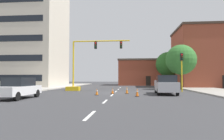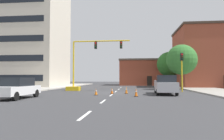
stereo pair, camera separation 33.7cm
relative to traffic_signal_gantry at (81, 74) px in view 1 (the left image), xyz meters
The scene contains 22 objects.
ground_plane 6.63m from the traffic_signal_gantry, 38.75° to the right, with size 160.00×160.00×0.00m, color #38383A.
sidewalk_left 9.05m from the traffic_signal_gantry, 152.26° to the left, with size 6.00×56.00×0.14m, color #B2ADA3.
sidewalk_right 18.12m from the traffic_signal_gantry, 13.14° to the left, with size 6.00×56.00×0.14m, color #9E998E.
lane_stripe_seg_0 18.69m from the traffic_signal_gantry, 74.78° to the right, with size 0.16×2.40×0.01m, color silver.
lane_stripe_seg_1 13.51m from the traffic_signal_gantry, 68.57° to the right, with size 0.16×2.40×0.01m, color silver.
lane_stripe_seg_2 8.74m from the traffic_signal_gantry, 54.82° to the right, with size 0.16×2.40×0.01m, color silver.
lane_stripe_seg_3 5.53m from the traffic_signal_gantry, 16.14° to the right, with size 0.16×2.40×0.01m, color silver.
lane_stripe_seg_4 6.73m from the traffic_signal_gantry, 40.02° to the left, with size 0.16×2.40×0.01m, color silver.
lane_stripe_seg_5 10.98m from the traffic_signal_gantry, 63.07° to the left, with size 0.16×2.40×0.01m, color silver.
building_tall_left 19.97m from the traffic_signal_gantry, 137.83° to the left, with size 12.76×12.02×21.18m.
building_brick_center 26.82m from the traffic_signal_gantry, 66.23° to the left, with size 14.07×9.98×6.28m.
building_row_right 26.20m from the traffic_signal_gantry, 30.34° to the left, with size 13.69×10.77×11.27m.
traffic_signal_gantry is the anchor object (origin of this frame).
traffic_light_pole_right 13.18m from the traffic_signal_gantry, ahead, with size 0.32×0.47×4.80m.
tree_right_mid 15.07m from the traffic_signal_gantry, 16.07° to the left, with size 4.54×4.54×6.76m.
tree_right_far 21.91m from the traffic_signal_gantry, 47.75° to the left, with size 5.17×5.17×7.23m.
pickup_truck_silver 11.72m from the traffic_signal_gantry, 26.71° to the right, with size 2.29×5.50×1.99m.
sedan_white_near_left 11.50m from the traffic_signal_gantry, 102.30° to the right, with size 1.95×4.54×1.74m.
traffic_cone_roadside_a 7.38m from the traffic_signal_gantry, 47.84° to the right, with size 0.36×0.36×0.64m.
traffic_cone_roadside_b 11.15m from the traffic_signal_gantry, 48.24° to the right, with size 0.36×0.36×0.76m.
traffic_cone_roadside_c 8.22m from the traffic_signal_gantry, 37.84° to the right, with size 0.36×0.36×0.78m.
traffic_cone_roadside_d 8.04m from the traffic_signal_gantry, 64.45° to the right, with size 0.36×0.36×0.65m.
Camera 1 is at (1.81, -23.03, 1.67)m, focal length 32.31 mm.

